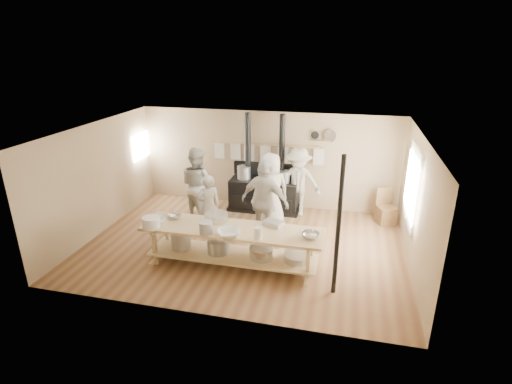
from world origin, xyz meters
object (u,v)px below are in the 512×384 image
at_px(cook_far_left, 209,206).
at_px(roasting_pan, 274,223).
at_px(chair, 385,213).
at_px(cook_by_window, 298,182).
at_px(cook_center, 270,191).
at_px(cook_right, 265,202).
at_px(stove, 264,191).
at_px(cook_left, 198,185).
at_px(prep_table, 232,243).

height_order(cook_far_left, roasting_pan, cook_far_left).
bearing_deg(cook_far_left, chair, 169.57).
xyz_separation_m(cook_by_window, chair, (2.22, 0.02, -0.64)).
bearing_deg(cook_by_window, cook_center, -128.51).
bearing_deg(cook_right, roasting_pan, 127.77).
distance_m(stove, roasting_pan, 2.82).
bearing_deg(chair, cook_far_left, 179.24).
bearing_deg(cook_by_window, cook_left, -163.31).
bearing_deg(roasting_pan, cook_by_window, 86.74).
distance_m(stove, cook_far_left, 2.06).
xyz_separation_m(cook_left, cook_center, (1.84, 0.09, -0.03)).
bearing_deg(cook_center, cook_right, 64.63).
xyz_separation_m(cook_right, roasting_pan, (0.37, -0.85, -0.08)).
xyz_separation_m(prep_table, cook_far_left, (-0.90, 1.18, 0.23)).
xyz_separation_m(cook_left, cook_right, (1.88, -0.79, 0.02)).
bearing_deg(cook_far_left, cook_left, -87.32).
height_order(prep_table, roasting_pan, roasting_pan).
relative_size(prep_table, cook_by_window, 1.99).
relative_size(cook_far_left, cook_left, 0.79).
bearing_deg(stove, cook_center, -69.09).
distance_m(stove, chair, 3.16).
bearing_deg(cook_far_left, roasting_pan, 120.19).
xyz_separation_m(prep_table, cook_center, (0.37, 2.05, 0.40)).
bearing_deg(cook_right, chair, -133.79).
bearing_deg(prep_table, cook_left, 126.69).
height_order(cook_by_window, roasting_pan, cook_by_window).
height_order(prep_table, chair, chair).
bearing_deg(stove, cook_right, -77.23).
relative_size(cook_far_left, chair, 1.69).
xyz_separation_m(prep_table, cook_right, (0.42, 1.18, 0.45)).
distance_m(cook_left, roasting_pan, 2.78).
xyz_separation_m(stove, cook_center, (0.37, -0.96, 0.40)).
xyz_separation_m(cook_right, chair, (2.73, 1.69, -0.71)).
bearing_deg(prep_table, roasting_pan, 22.80).
xyz_separation_m(chair, roasting_pan, (-2.37, -2.54, 0.63)).
bearing_deg(cook_by_window, prep_table, -111.62).
distance_m(stove, cook_right, 1.94).
height_order(stove, cook_right, stove).
height_order(prep_table, cook_left, cook_left).
bearing_deg(prep_table, cook_by_window, 71.98).
distance_m(cook_center, cook_by_window, 0.97).
xyz_separation_m(prep_table, roasting_pan, (0.78, 0.33, 0.37)).
height_order(stove, prep_table, stove).
relative_size(cook_center, roasting_pan, 4.83).
height_order(cook_far_left, cook_right, cook_right).
xyz_separation_m(cook_by_window, roasting_pan, (-0.14, -2.52, -0.01)).
relative_size(cook_right, chair, 2.19).
bearing_deg(prep_table, cook_far_left, 127.38).
bearing_deg(prep_table, stove, 89.96).
distance_m(cook_far_left, cook_left, 0.98).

